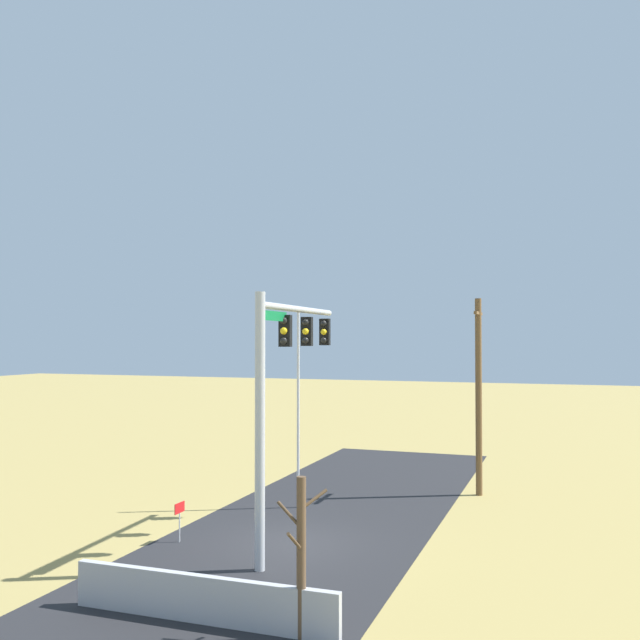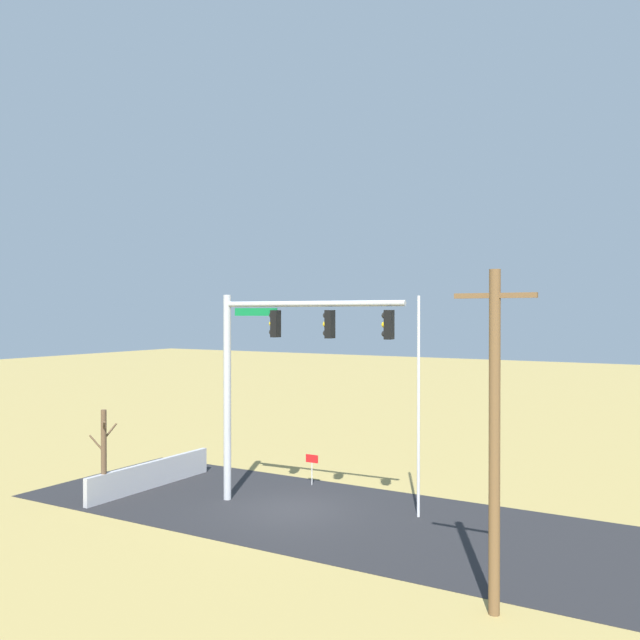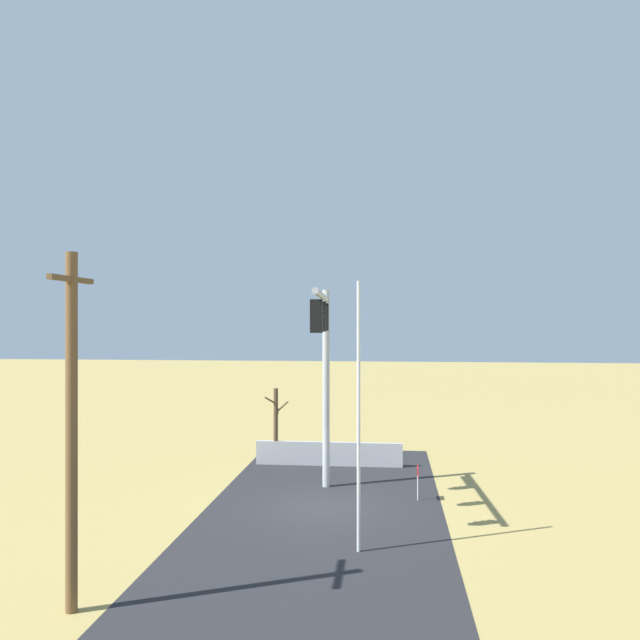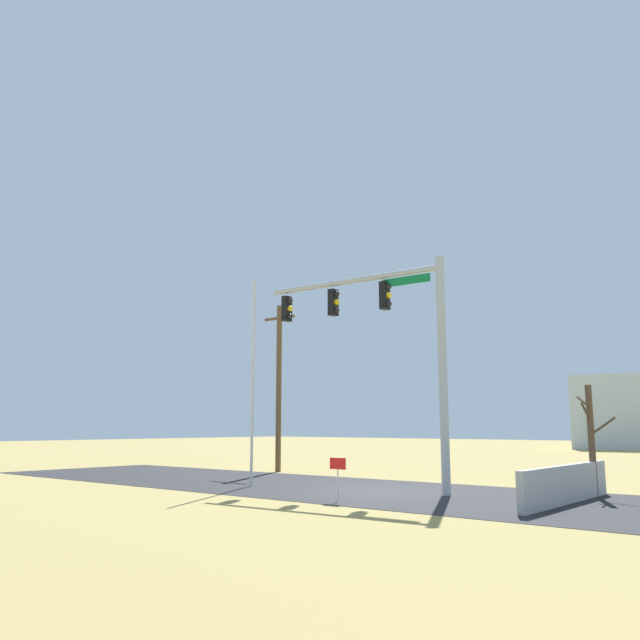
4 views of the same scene
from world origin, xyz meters
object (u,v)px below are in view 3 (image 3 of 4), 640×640
Objects in this scene: signal_mast at (324,350)px; utility_pole at (72,424)px; flagpole at (359,416)px; bare_tree at (276,425)px; open_sign at (418,475)px.

signal_mast is 0.96× the size of utility_pole.
signal_mast is 1.01× the size of flagpole.
bare_tree is at bearing 25.76° from signal_mast.
open_sign is (0.40, -3.32, -4.46)m from signal_mast.
signal_mast is at bearing -26.39° from utility_pole.
flagpole is at bearing -163.43° from signal_mast.
bare_tree is (10.54, 4.17, -1.99)m from flagpole.
flagpole is 11.50m from bare_tree.
bare_tree is at bearing 49.15° from open_sign.
open_sign is at bearing -19.10° from flagpole.
flagpole is at bearing 160.90° from open_sign.
signal_mast is 5.40m from flagpole.
flagpole is 6.13× the size of open_sign.
utility_pole is 12.93m from open_sign.
utility_pole is 2.33× the size of bare_tree.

